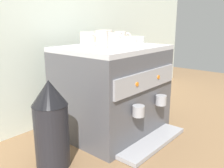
{
  "coord_description": "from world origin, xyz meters",
  "views": [
    {
      "loc": [
        -0.97,
        -0.83,
        0.6
      ],
      "look_at": [
        0.0,
        0.0,
        0.27
      ],
      "focal_mm": 39.39,
      "sensor_mm": 36.0,
      "label": 1
    }
  ],
  "objects_px": {
    "ceramic_cup_1": "(101,39)",
    "coffee_grinder": "(51,124)",
    "ceramic_cup_3": "(89,39)",
    "ceramic_bowl_1": "(126,43)",
    "ceramic_cup_4": "(121,37)",
    "espresso_machine": "(113,90)",
    "milk_pitcher": "(151,99)",
    "ceramic_cup_0": "(107,37)",
    "ceramic_bowl_0": "(133,41)",
    "ceramic_cup_2": "(115,39)"
  },
  "relations": [
    {
      "from": "ceramic_cup_0",
      "to": "ceramic_cup_3",
      "type": "xyz_separation_m",
      "value": [
        -0.17,
        -0.03,
        -0.0
      ]
    },
    {
      "from": "ceramic_cup_1",
      "to": "ceramic_bowl_1",
      "type": "height_order",
      "value": "ceramic_cup_1"
    },
    {
      "from": "ceramic_cup_3",
      "to": "coffee_grinder",
      "type": "height_order",
      "value": "ceramic_cup_3"
    },
    {
      "from": "espresso_machine",
      "to": "ceramic_cup_1",
      "type": "xyz_separation_m",
      "value": [
        -0.11,
        -0.02,
        0.28
      ]
    },
    {
      "from": "ceramic_cup_1",
      "to": "coffee_grinder",
      "type": "bearing_deg",
      "value": -177.39
    },
    {
      "from": "ceramic_cup_4",
      "to": "ceramic_cup_1",
      "type": "bearing_deg",
      "value": -159.64
    },
    {
      "from": "coffee_grinder",
      "to": "ceramic_cup_4",
      "type": "bearing_deg",
      "value": 11.28
    },
    {
      "from": "ceramic_bowl_0",
      "to": "ceramic_cup_3",
      "type": "bearing_deg",
      "value": 148.67
    },
    {
      "from": "espresso_machine",
      "to": "ceramic_cup_2",
      "type": "height_order",
      "value": "ceramic_cup_2"
    },
    {
      "from": "ceramic_cup_4",
      "to": "milk_pitcher",
      "type": "xyz_separation_m",
      "value": [
        0.26,
        -0.07,
        -0.43
      ]
    },
    {
      "from": "espresso_machine",
      "to": "ceramic_cup_4",
      "type": "height_order",
      "value": "ceramic_cup_4"
    },
    {
      "from": "ceramic_cup_0",
      "to": "ceramic_cup_3",
      "type": "relative_size",
      "value": 1.05
    },
    {
      "from": "ceramic_cup_2",
      "to": "ceramic_cup_4",
      "type": "bearing_deg",
      "value": 27.35
    },
    {
      "from": "espresso_machine",
      "to": "ceramic_cup_1",
      "type": "relative_size",
      "value": 6.14
    },
    {
      "from": "ceramic_cup_4",
      "to": "coffee_grinder",
      "type": "distance_m",
      "value": 0.69
    },
    {
      "from": "ceramic_cup_1",
      "to": "ceramic_cup_3",
      "type": "xyz_separation_m",
      "value": [
        0.03,
        0.12,
        -0.01
      ]
    },
    {
      "from": "ceramic_cup_4",
      "to": "ceramic_cup_0",
      "type": "bearing_deg",
      "value": 154.83
    },
    {
      "from": "milk_pitcher",
      "to": "espresso_machine",
      "type": "bearing_deg",
      "value": -177.45
    },
    {
      "from": "ceramic_cup_2",
      "to": "milk_pitcher",
      "type": "xyz_separation_m",
      "value": [
        0.4,
        0.01,
        -0.43
      ]
    },
    {
      "from": "espresso_machine",
      "to": "ceramic_cup_2",
      "type": "relative_size",
      "value": 4.68
    },
    {
      "from": "ceramic_cup_2",
      "to": "ceramic_bowl_1",
      "type": "xyz_separation_m",
      "value": [
        -0.04,
        -0.1,
        -0.01
      ]
    },
    {
      "from": "coffee_grinder",
      "to": "milk_pitcher",
      "type": "distance_m",
      "value": 0.88
    },
    {
      "from": "ceramic_cup_3",
      "to": "milk_pitcher",
      "type": "bearing_deg",
      "value": -8.4
    },
    {
      "from": "ceramic_cup_1",
      "to": "ceramic_cup_4",
      "type": "distance_m",
      "value": 0.31
    },
    {
      "from": "ceramic_cup_1",
      "to": "espresso_machine",
      "type": "bearing_deg",
      "value": 10.14
    },
    {
      "from": "ceramic_bowl_1",
      "to": "ceramic_cup_4",
      "type": "bearing_deg",
      "value": 44.81
    },
    {
      "from": "ceramic_cup_3",
      "to": "ceramic_bowl_1",
      "type": "bearing_deg",
      "value": -67.1
    },
    {
      "from": "ceramic_cup_1",
      "to": "ceramic_cup_2",
      "type": "bearing_deg",
      "value": 13.03
    },
    {
      "from": "milk_pitcher",
      "to": "ceramic_bowl_0",
      "type": "bearing_deg",
      "value": -170.22
    },
    {
      "from": "espresso_machine",
      "to": "milk_pitcher",
      "type": "relative_size",
      "value": 3.87
    },
    {
      "from": "ceramic_bowl_0",
      "to": "ceramic_cup_0",
      "type": "bearing_deg",
      "value": 104.74
    },
    {
      "from": "ceramic_cup_1",
      "to": "ceramic_cup_2",
      "type": "relative_size",
      "value": 0.76
    },
    {
      "from": "milk_pitcher",
      "to": "ceramic_cup_4",
      "type": "bearing_deg",
      "value": 165.75
    },
    {
      "from": "ceramic_cup_2",
      "to": "milk_pitcher",
      "type": "relative_size",
      "value": 0.83
    },
    {
      "from": "ceramic_bowl_0",
      "to": "ceramic_bowl_1",
      "type": "relative_size",
      "value": 1.05
    },
    {
      "from": "ceramic_cup_0",
      "to": "coffee_grinder",
      "type": "distance_m",
      "value": 0.63
    },
    {
      "from": "ceramic_bowl_0",
      "to": "milk_pitcher",
      "type": "height_order",
      "value": "ceramic_bowl_0"
    },
    {
      "from": "espresso_machine",
      "to": "ceramic_cup_3",
      "type": "height_order",
      "value": "ceramic_cup_3"
    },
    {
      "from": "ceramic_cup_0",
      "to": "ceramic_bowl_0",
      "type": "distance_m",
      "value": 0.17
    },
    {
      "from": "ceramic_cup_0",
      "to": "ceramic_bowl_0",
      "type": "bearing_deg",
      "value": -75.26
    },
    {
      "from": "ceramic_cup_0",
      "to": "ceramic_bowl_1",
      "type": "xyz_separation_m",
      "value": [
        -0.09,
        -0.21,
        -0.02
      ]
    },
    {
      "from": "ceramic_cup_3",
      "to": "ceramic_bowl_0",
      "type": "relative_size",
      "value": 0.91
    },
    {
      "from": "espresso_machine",
      "to": "ceramic_cup_1",
      "type": "bearing_deg",
      "value": -169.86
    },
    {
      "from": "ceramic_cup_3",
      "to": "ceramic_bowl_1",
      "type": "xyz_separation_m",
      "value": [
        0.08,
        -0.18,
        -0.02
      ]
    },
    {
      "from": "ceramic_cup_1",
      "to": "coffee_grinder",
      "type": "distance_m",
      "value": 0.45
    },
    {
      "from": "espresso_machine",
      "to": "coffee_grinder",
      "type": "relative_size",
      "value": 1.44
    },
    {
      "from": "ceramic_cup_4",
      "to": "coffee_grinder",
      "type": "height_order",
      "value": "ceramic_cup_4"
    },
    {
      "from": "ceramic_cup_3",
      "to": "ceramic_cup_1",
      "type": "bearing_deg",
      "value": -106.04
    },
    {
      "from": "ceramic_bowl_0",
      "to": "milk_pitcher",
      "type": "xyz_separation_m",
      "value": [
        0.31,
        0.05,
        -0.42
      ]
    },
    {
      "from": "ceramic_cup_1",
      "to": "milk_pitcher",
      "type": "height_order",
      "value": "ceramic_cup_1"
    }
  ]
}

